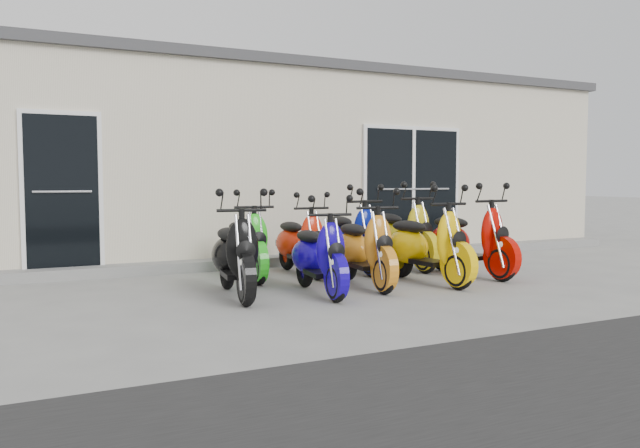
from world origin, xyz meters
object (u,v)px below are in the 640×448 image
(scooter_front_orange_b, at_px, (427,234))
(scooter_back_blue, at_px, (351,228))
(scooter_front_blue, at_px, (319,244))
(scooter_back_red, at_px, (301,233))
(scooter_front_red, at_px, (470,229))
(scooter_back_green, at_px, (246,234))
(scooter_front_black, at_px, (235,243))
(scooter_front_orange_a, at_px, (364,237))
(scooter_back_yellow, at_px, (402,225))

(scooter_front_orange_b, xyz_separation_m, scooter_back_blue, (-0.40, 1.34, -0.00))
(scooter_front_blue, relative_size, scooter_back_red, 1.00)
(scooter_front_blue, xyz_separation_m, scooter_back_blue, (1.23, 1.44, 0.06))
(scooter_front_red, height_order, scooter_back_red, scooter_front_red)
(scooter_front_blue, bearing_deg, scooter_back_green, 110.02)
(scooter_front_orange_b, height_order, scooter_front_red, scooter_front_red)
(scooter_front_blue, distance_m, scooter_front_orange_b, 1.63)
(scooter_back_green, bearing_deg, scooter_back_red, 5.32)
(scooter_back_red, bearing_deg, scooter_back_green, -177.94)
(scooter_front_black, height_order, scooter_back_green, scooter_front_black)
(scooter_front_blue, xyz_separation_m, scooter_front_orange_b, (1.63, 0.09, 0.06))
(scooter_back_blue, bearing_deg, scooter_front_blue, -130.35)
(scooter_front_blue, height_order, scooter_front_orange_a, scooter_front_orange_a)
(scooter_back_red, relative_size, scooter_back_yellow, 0.89)
(scooter_front_blue, distance_m, scooter_front_orange_a, 0.78)
(scooter_front_orange_b, relative_size, scooter_back_green, 1.05)
(scooter_front_black, height_order, scooter_front_blue, scooter_front_black)
(scooter_back_red, relative_size, scooter_back_blue, 0.92)
(scooter_front_orange_b, distance_m, scooter_back_yellow, 1.40)
(scooter_front_orange_b, xyz_separation_m, scooter_back_yellow, (0.48, 1.32, 0.02))
(scooter_front_black, distance_m, scooter_back_green, 1.35)
(scooter_front_black, xyz_separation_m, scooter_front_orange_b, (2.58, -0.16, 0.02))
(scooter_front_orange_a, bearing_deg, scooter_back_green, 138.01)
(scooter_front_black, xyz_separation_m, scooter_back_yellow, (3.06, 1.16, 0.04))
(scooter_back_green, distance_m, scooter_back_yellow, 2.49)
(scooter_back_green, bearing_deg, scooter_front_blue, -71.97)
(scooter_back_blue, bearing_deg, scooter_front_orange_a, -111.32)
(scooter_front_red, relative_size, scooter_back_green, 1.07)
(scooter_front_orange_b, xyz_separation_m, scooter_back_red, (-1.19, 1.41, -0.05))
(scooter_front_black, distance_m, scooter_front_blue, 0.99)
(scooter_front_black, bearing_deg, scooter_front_orange_b, 3.57)
(scooter_front_black, distance_m, scooter_back_red, 1.87)
(scooter_front_black, xyz_separation_m, scooter_front_orange_a, (1.70, -0.04, -0.00))
(scooter_front_orange_a, distance_m, scooter_back_green, 1.70)
(scooter_front_black, height_order, scooter_front_orange_a, scooter_front_black)
(scooter_front_red, distance_m, scooter_back_blue, 1.70)
(scooter_front_orange_a, xyz_separation_m, scooter_back_yellow, (1.36, 1.19, 0.04))
(scooter_back_red, bearing_deg, scooter_front_blue, -106.20)
(scooter_front_red, bearing_deg, scooter_front_black, 176.99)
(scooter_back_blue, bearing_deg, scooter_front_orange_b, -73.22)
(scooter_front_black, relative_size, scooter_back_blue, 0.97)
(scooter_front_orange_a, bearing_deg, scooter_back_blue, 74.51)
(scooter_front_blue, bearing_deg, scooter_front_orange_b, 8.67)
(scooter_front_red, height_order, scooter_back_yellow, scooter_back_yellow)
(scooter_front_red, bearing_deg, scooter_front_orange_b, -168.87)
(scooter_front_red, xyz_separation_m, scooter_back_blue, (-1.31, 1.09, -0.01))
(scooter_back_red, bearing_deg, scooter_front_orange_a, -76.49)
(scooter_front_blue, bearing_deg, scooter_front_black, 170.42)
(scooter_front_orange_a, height_order, scooter_back_yellow, scooter_back_yellow)
(scooter_front_red, distance_m, scooter_back_red, 2.40)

